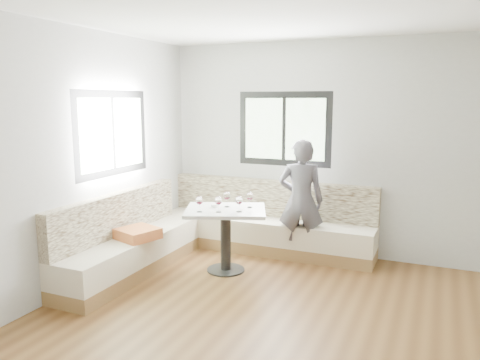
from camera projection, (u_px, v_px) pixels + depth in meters
name	position (u px, v px, depth m)	size (l,w,h in m)	color
room	(287.00, 177.00, 3.83)	(5.01, 5.01, 2.81)	brown
banquette	(210.00, 234.00, 6.01)	(2.90, 2.80, 0.95)	olive
table	(226.00, 225.00, 5.56)	(1.14, 1.02, 0.77)	black
person	(301.00, 200.00, 5.92)	(0.57, 0.37, 1.56)	#4B484F
olive_ramekin	(215.00, 206.00, 5.62)	(0.09, 0.09, 0.03)	white
wine_glass_a	(199.00, 201.00, 5.35)	(0.08, 0.08, 0.19)	white
wine_glass_b	(218.00, 201.00, 5.34)	(0.08, 0.08, 0.19)	white
wine_glass_c	(239.00, 201.00, 5.36)	(0.08, 0.08, 0.19)	white
wine_glass_d	(227.00, 196.00, 5.61)	(0.08, 0.08, 0.19)	white
wine_glass_e	(250.00, 197.00, 5.58)	(0.08, 0.08, 0.19)	white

